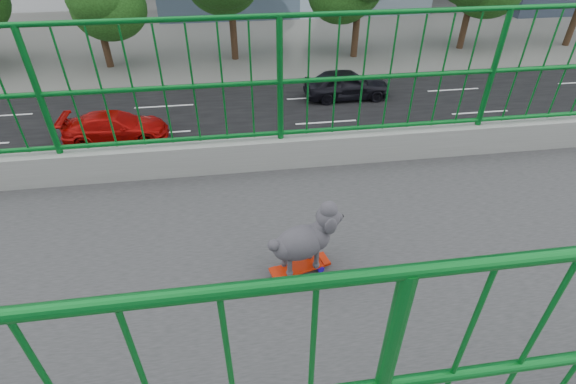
{
  "coord_description": "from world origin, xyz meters",
  "views": [
    {
      "loc": [
        2.12,
        3.57,
        9.22
      ],
      "look_at": [
        -0.9,
        4.0,
        7.01
      ],
      "focal_mm": 26.2,
      "sensor_mm": 36.0,
      "label": 1
    }
  ],
  "objects_px": {
    "car_0": "(439,250)",
    "car_1": "(442,184)",
    "skateboard": "(300,267)",
    "car_3": "(116,127)",
    "poodle": "(305,239)",
    "car_4": "(347,84)"
  },
  "relations": [
    {
      "from": "car_1",
      "to": "car_0",
      "type": "bearing_deg",
      "value": -26.01
    },
    {
      "from": "skateboard",
      "to": "poodle",
      "type": "distance_m",
      "value": 0.26
    },
    {
      "from": "skateboard",
      "to": "car_0",
      "type": "distance_m",
      "value": 10.11
    },
    {
      "from": "skateboard",
      "to": "car_4",
      "type": "distance_m",
      "value": 20.68
    },
    {
      "from": "car_1",
      "to": "car_4",
      "type": "relative_size",
      "value": 1.01
    },
    {
      "from": "poodle",
      "to": "car_3",
      "type": "distance_m",
      "value": 17.92
    },
    {
      "from": "skateboard",
      "to": "car_1",
      "type": "height_order",
      "value": "skateboard"
    },
    {
      "from": "car_0",
      "to": "car_3",
      "type": "xyz_separation_m",
      "value": [
        -9.6,
        -10.77,
        -0.14
      ]
    },
    {
      "from": "car_0",
      "to": "car_1",
      "type": "bearing_deg",
      "value": 153.99
    },
    {
      "from": "poodle",
      "to": "car_1",
      "type": "bearing_deg",
      "value": 129.42
    },
    {
      "from": "poodle",
      "to": "car_1",
      "type": "relative_size",
      "value": 0.12
    },
    {
      "from": "poodle",
      "to": "car_0",
      "type": "height_order",
      "value": "poodle"
    },
    {
      "from": "poodle",
      "to": "car_0",
      "type": "distance_m",
      "value": 10.26
    },
    {
      "from": "poodle",
      "to": "car_0",
      "type": "xyz_separation_m",
      "value": [
        -6.05,
        5.12,
        -6.51
      ]
    },
    {
      "from": "car_3",
      "to": "car_4",
      "type": "distance_m",
      "value": 11.81
    },
    {
      "from": "car_0",
      "to": "car_1",
      "type": "relative_size",
      "value": 1.02
    },
    {
      "from": "car_1",
      "to": "car_3",
      "type": "relative_size",
      "value": 1.02
    },
    {
      "from": "skateboard",
      "to": "car_3",
      "type": "bearing_deg",
      "value": -174.97
    },
    {
      "from": "car_1",
      "to": "car_3",
      "type": "bearing_deg",
      "value": -117.43
    },
    {
      "from": "poodle",
      "to": "skateboard",
      "type": "bearing_deg",
      "value": -90.0
    },
    {
      "from": "skateboard",
      "to": "car_4",
      "type": "bearing_deg",
      "value": 148.34
    },
    {
      "from": "skateboard",
      "to": "car_0",
      "type": "bearing_deg",
      "value": 124.9
    }
  ]
}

